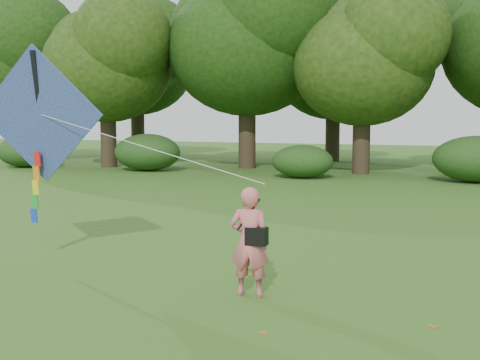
% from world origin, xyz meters
% --- Properties ---
extents(ground, '(100.00, 100.00, 0.00)m').
position_xyz_m(ground, '(0.00, 0.00, 0.00)').
color(ground, '#265114').
rests_on(ground, ground).
extents(man_kite_flyer, '(0.63, 0.45, 1.61)m').
position_xyz_m(man_kite_flyer, '(-0.18, 0.20, 0.81)').
color(man_kite_flyer, '#DE686E').
rests_on(man_kite_flyer, ground).
extents(crossbody_bag, '(0.43, 0.20, 0.68)m').
position_xyz_m(crossbody_bag, '(-0.06, 0.16, 0.91)').
color(crossbody_bag, black).
rests_on(crossbody_bag, ground).
extents(flying_kite, '(5.71, 1.03, 3.19)m').
position_xyz_m(flying_kite, '(-4.40, 0.86, 2.62)').
color(flying_kite, '#235B98').
rests_on(flying_kite, ground).
extents(tree_line, '(54.70, 15.30, 9.48)m').
position_xyz_m(tree_line, '(1.67, 22.88, 5.60)').
color(tree_line, '#3A2D1E').
rests_on(tree_line, ground).
extents(shrub_band, '(39.15, 3.22, 1.88)m').
position_xyz_m(shrub_band, '(-0.72, 17.60, 0.86)').
color(shrub_band, '#264919').
rests_on(shrub_band, ground).
extents(fallen_leaves, '(11.18, 14.27, 0.01)m').
position_xyz_m(fallen_leaves, '(1.91, 3.91, 0.01)').
color(fallen_leaves, brown).
rests_on(fallen_leaves, ground).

